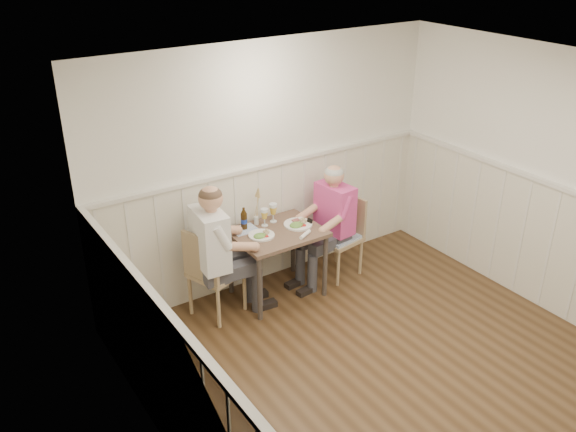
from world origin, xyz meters
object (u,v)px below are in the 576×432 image
object	(u,v)px
chair_left	(212,270)
dining_table	(277,240)
beer_bottle	(244,220)
man_in_pink	(331,231)
grass_vase	(256,208)
diner_cream	(216,264)
chair_right	(342,233)

from	to	relation	value
chair_left	dining_table	bearing A→B (deg)	-2.17
dining_table	beer_bottle	size ratio (longest dim) A/B	3.75
chair_left	man_in_pink	world-z (taller)	man_in_pink
beer_bottle	grass_vase	distance (m)	0.18
diner_cream	beer_bottle	world-z (taller)	diner_cream
man_in_pink	beer_bottle	distance (m)	1.02
dining_table	grass_vase	distance (m)	0.40
beer_bottle	grass_vase	world-z (taller)	grass_vase
dining_table	chair_left	world-z (taller)	chair_left
chair_left	man_in_pink	size ratio (longest dim) A/B	0.71
chair_right	chair_left	world-z (taller)	chair_left
chair_left	beer_bottle	xyz separation A→B (m)	(0.48, 0.20, 0.34)
man_in_pink	grass_vase	xyz separation A→B (m)	(-0.78, 0.27, 0.38)
grass_vase	chair_left	bearing A→B (deg)	-161.04
dining_table	man_in_pink	bearing A→B (deg)	-1.58
diner_cream	beer_bottle	bearing A→B (deg)	27.50
chair_right	dining_table	bearing A→B (deg)	179.46
dining_table	grass_vase	bearing A→B (deg)	111.24
diner_cream	grass_vase	size ratio (longest dim) A/B	3.44
chair_right	diner_cream	bearing A→B (deg)	-179.73
chair_right	man_in_pink	xyz separation A→B (m)	(-0.16, -0.01, 0.07)
man_in_pink	beer_bottle	world-z (taller)	man_in_pink
chair_right	man_in_pink	bearing A→B (deg)	-176.00
chair_left	beer_bottle	size ratio (longest dim) A/B	3.98
dining_table	man_in_pink	size ratio (longest dim) A/B	0.67
grass_vase	beer_bottle	bearing A→B (deg)	-171.08
dining_table	man_in_pink	distance (m)	0.69
diner_cream	beer_bottle	distance (m)	0.58
beer_bottle	dining_table	bearing A→B (deg)	-41.09
man_in_pink	diner_cream	distance (m)	1.40
man_in_pink	beer_bottle	size ratio (longest dim) A/B	5.62
dining_table	grass_vase	size ratio (longest dim) A/B	2.14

